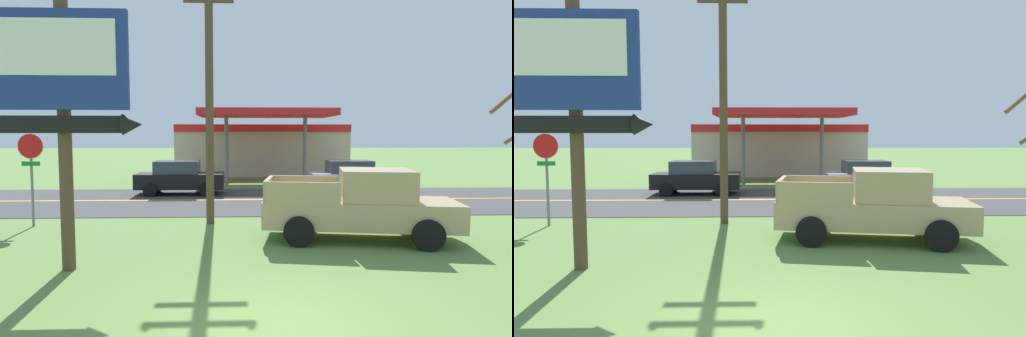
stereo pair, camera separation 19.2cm
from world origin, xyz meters
The scene contains 10 objects.
ground_plane centered at (0.00, 0.00, 0.00)m, with size 180.00×180.00×0.00m, color #5B7F3D.
road_asphalt centered at (0.00, 13.00, 0.01)m, with size 140.00×8.00×0.02m, color #3D3D3F.
road_centre_line centered at (0.00, 13.00, 0.02)m, with size 126.00×0.20×0.01m, color gold.
motel_sign centered at (-4.17, 3.00, 3.86)m, with size 3.07×0.54×5.75m.
stop_sign centered at (-7.08, 7.70, 2.03)m, with size 0.80×0.08×2.95m.
utility_pole centered at (-1.50, 7.94, 4.49)m, with size 1.77×0.26×8.43m.
gas_station centered at (1.10, 26.02, 1.94)m, with size 12.00×11.50×4.40m.
pickup_tan_parked_on_lawn centered at (2.81, 5.55, 0.96)m, with size 5.46×2.89×1.96m.
car_silver_near_lane centered at (4.99, 15.00, 0.83)m, with size 4.20×2.00×1.64m.
car_black_far_lane centered at (-3.43, 15.00, 0.83)m, with size 4.20×2.00×1.64m.
Camera 1 is at (-0.58, -6.28, 2.91)m, focal length 30.74 mm.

